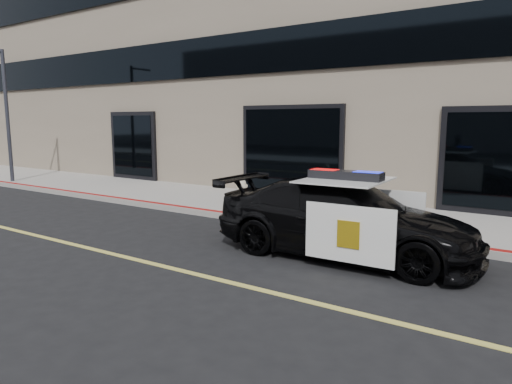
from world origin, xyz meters
The scene contains 6 objects.
ground centered at (0.00, 0.00, 0.00)m, with size 120.00×120.00×0.00m, color black.
sidewalk_n centered at (0.00, 5.25, 0.07)m, with size 60.00×3.50×0.15m, color gray.
building_n centered at (0.00, 10.50, 6.00)m, with size 60.00×7.00×12.00m, color #756856.
police_car centered at (2.74, 2.26, 0.69)m, with size 2.30×4.79×1.53m.
fire_hydrant centered at (-0.95, 4.29, 0.51)m, with size 0.35×0.48×0.77m.
street_light centered at (-11.30, 3.83, 2.81)m, with size 0.13×1.22×4.81m.
Camera 1 is at (5.83, -5.20, 2.38)m, focal length 32.00 mm.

